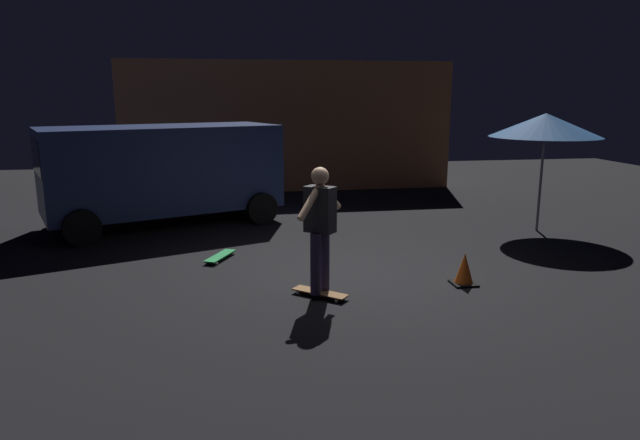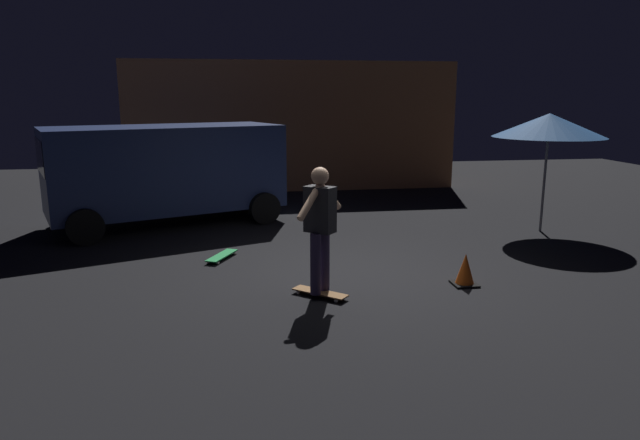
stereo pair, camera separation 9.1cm
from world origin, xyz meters
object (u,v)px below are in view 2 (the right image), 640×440
skater (320,221)px  skateboard_spare (222,256)px  parked_van (165,169)px  traffic_cone (465,271)px  patio_umbrella (549,125)px  skateboard_ridden (320,293)px

skater → skateboard_spare: bearing=123.3°
parked_van → skateboard_spare: size_ratio=6.33×
parked_van → skater: bearing=-63.0°
parked_van → skater: 5.44m
parked_van → skater: size_ratio=2.98×
skateboard_spare → skater: 2.60m
parked_van → traffic_cone: size_ratio=10.81×
patio_umbrella → skateboard_spare: size_ratio=2.93×
skateboard_spare → skater: (1.32, -2.01, 0.98)m
patio_umbrella → skater: patio_umbrella is taller
skateboard_ridden → traffic_cone: (2.10, 0.16, 0.16)m
skateboard_ridden → traffic_cone: size_ratio=1.56×
patio_umbrella → skater: (-4.90, -3.03, -1.04)m
skater → skateboard_ridden: bearing=-90.0°
parked_van → skateboard_ridden: (2.47, -4.85, -1.11)m
patio_umbrella → traffic_cone: patio_umbrella is taller
parked_van → patio_umbrella: size_ratio=2.16×
patio_umbrella → skater: size_ratio=1.38×
patio_umbrella → skateboard_ridden: 6.10m
skater → traffic_cone: size_ratio=3.63×
skater → traffic_cone: 2.26m
skateboard_ridden → skateboard_spare: (-1.32, 2.01, 0.00)m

